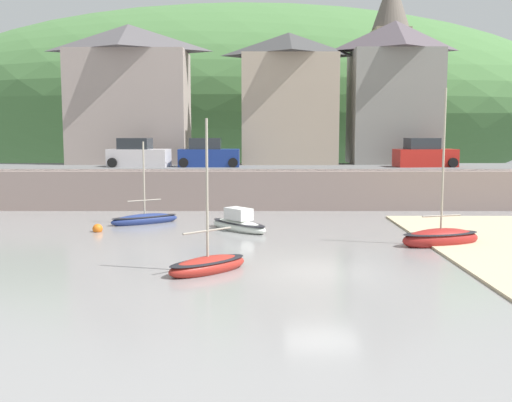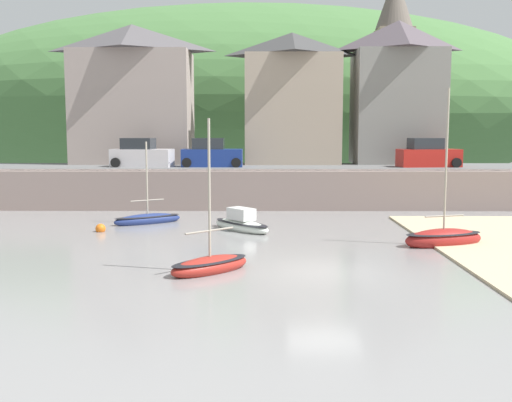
% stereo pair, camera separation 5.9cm
% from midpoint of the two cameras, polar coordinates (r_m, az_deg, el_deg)
% --- Properties ---
extents(ground, '(48.00, 41.00, 0.61)m').
position_cam_midpoint_polar(ground, '(12.48, 17.92, -15.79)').
color(ground, gray).
extents(quay_seawall, '(48.00, 9.40, 2.40)m').
position_cam_midpoint_polar(quay_seawall, '(38.26, 3.63, 1.40)').
color(quay_seawall, gray).
rests_on(quay_seawall, ground).
extents(hillside_backdrop, '(80.00, 44.00, 22.95)m').
position_cam_midpoint_polar(hillside_backdrop, '(75.81, -0.70, 9.07)').
color(hillside_backdrop, '#48753E').
rests_on(hillside_backdrop, ground).
extents(waterfront_building_left, '(8.91, 5.21, 10.25)m').
position_cam_midpoint_polar(waterfront_building_left, '(46.78, -11.60, 9.89)').
color(waterfront_building_left, '#A4938B').
rests_on(waterfront_building_left, ground).
extents(waterfront_building_centre, '(7.21, 5.64, 9.65)m').
position_cam_midpoint_polar(waterfront_building_centre, '(45.86, 3.31, 9.70)').
color(waterfront_building_centre, tan).
rests_on(waterfront_building_centre, ground).
extents(waterfront_building_right, '(6.73, 4.90, 10.51)m').
position_cam_midpoint_polar(waterfront_building_right, '(46.96, 13.11, 10.03)').
color(waterfront_building_right, gray).
rests_on(waterfront_building_right, ground).
extents(church_with_spire, '(3.00, 3.00, 15.04)m').
position_cam_midpoint_polar(church_with_spire, '(51.16, 12.73, 12.43)').
color(church_with_spire, gray).
rests_on(church_with_spire, ground).
extents(dinghy_open_wooden, '(3.59, 2.75, 4.44)m').
position_cam_midpoint_polar(dinghy_open_wooden, '(32.28, -10.24, -1.67)').
color(dinghy_open_wooden, navy).
rests_on(dinghy_open_wooden, ground).
extents(sailboat_blue_trim, '(3.38, 3.71, 1.25)m').
position_cam_midpoint_polar(sailboat_blue_trim, '(29.65, -1.45, -2.18)').
color(sailboat_blue_trim, white).
rests_on(sailboat_blue_trim, ground).
extents(sailboat_tall_mast, '(3.80, 2.23, 6.82)m').
position_cam_midpoint_polar(sailboat_tall_mast, '(26.90, 17.20, -3.35)').
color(sailboat_tall_mast, maroon).
rests_on(sailboat_tall_mast, ground).
extents(sailboat_far_left, '(3.12, 3.00, 5.43)m').
position_cam_midpoint_polar(sailboat_far_left, '(21.06, -4.40, -5.99)').
color(sailboat_far_left, '#A92920').
rests_on(sailboat_far_left, ground).
extents(parked_car_near_slipway, '(4.27, 2.17, 1.95)m').
position_cam_midpoint_polar(parked_car_near_slipway, '(42.05, -10.83, 4.29)').
color(parked_car_near_slipway, silver).
rests_on(parked_car_near_slipway, ground).
extents(parked_car_by_wall, '(4.10, 1.82, 1.95)m').
position_cam_midpoint_polar(parked_car_by_wall, '(41.39, -4.30, 4.36)').
color(parked_car_by_wall, navy).
rests_on(parked_car_by_wall, ground).
extents(parked_car_end_of_row, '(4.26, 2.13, 1.95)m').
position_cam_midpoint_polar(parked_car_end_of_row, '(42.83, 15.82, 4.20)').
color(parked_car_end_of_row, red).
rests_on(parked_car_end_of_row, ground).
extents(mooring_buoy, '(0.49, 0.49, 0.49)m').
position_cam_midpoint_polar(mooring_buoy, '(30.16, -14.51, -2.55)').
color(mooring_buoy, orange).
rests_on(mooring_buoy, ground).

